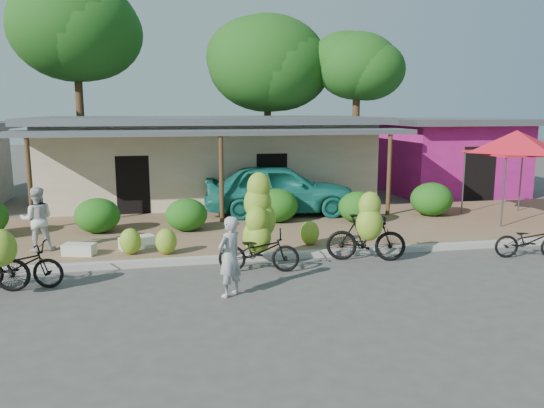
# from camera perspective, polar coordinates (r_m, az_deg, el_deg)

# --- Properties ---
(ground) EXTENTS (100.00, 100.00, 0.00)m
(ground) POSITION_cam_1_polar(r_m,az_deg,el_deg) (11.07, -1.93, -8.98)
(ground) COLOR #464341
(ground) RESTS_ON ground
(sidewalk) EXTENTS (60.00, 6.00, 0.12)m
(sidewalk) POSITION_cam_1_polar(r_m,az_deg,el_deg) (15.82, -4.95, -2.94)
(sidewalk) COLOR #8B664A
(sidewalk) RESTS_ON ground
(curb) EXTENTS (60.00, 0.25, 0.15)m
(curb) POSITION_cam_1_polar(r_m,az_deg,el_deg) (12.94, -3.41, -5.82)
(curb) COLOR #A8A399
(curb) RESTS_ON ground
(shop_main) EXTENTS (13.00, 8.50, 3.35)m
(shop_main) POSITION_cam_1_polar(r_m,az_deg,el_deg) (21.41, -6.86, 4.94)
(shop_main) COLOR beige
(shop_main) RESTS_ON ground
(shop_pink) EXTENTS (6.00, 6.00, 3.25)m
(shop_pink) POSITION_cam_1_polar(r_m,az_deg,el_deg) (24.64, 18.36, 5.05)
(shop_pink) COLOR #C21D7F
(shop_pink) RESTS_ON ground
(tree_far_center) EXTENTS (5.89, 5.83, 9.54)m
(tree_far_center) POSITION_cam_1_polar(r_m,az_deg,el_deg) (26.99, -20.81, 17.32)
(tree_far_center) COLOR #4E311F
(tree_far_center) RESTS_ON ground
(tree_center_right) EXTENTS (6.04, 5.99, 8.29)m
(tree_center_right) POSITION_cam_1_polar(r_m,az_deg,el_deg) (27.51, -0.94, 15.06)
(tree_center_right) COLOR #4E311F
(tree_center_right) RESTS_ON ground
(tree_near_right) EXTENTS (4.20, 4.00, 7.35)m
(tree_near_right) POSITION_cam_1_polar(r_m,az_deg,el_deg) (26.61, 8.68, 14.63)
(tree_near_right) COLOR #4E311F
(tree_near_right) RESTS_ON ground
(hedge_1) EXTENTS (1.29, 1.16, 1.01)m
(hedge_1) POSITION_cam_1_polar(r_m,az_deg,el_deg) (16.04, -18.27, -1.18)
(hedge_1) COLOR #225A14
(hedge_1) RESTS_ON sidewalk
(hedge_2) EXTENTS (1.22, 1.10, 0.95)m
(hedge_2) POSITION_cam_1_polar(r_m,az_deg,el_deg) (15.68, -9.18, -1.15)
(hedge_2) COLOR #225A14
(hedge_2) RESTS_ON sidewalk
(hedge_3) EXTENTS (1.36, 1.22, 1.06)m
(hedge_3) POSITION_cam_1_polar(r_m,az_deg,el_deg) (16.68, 0.49, -0.16)
(hedge_3) COLOR #225A14
(hedge_3) RESTS_ON sidewalk
(hedge_4) EXTENTS (1.26, 1.14, 0.98)m
(hedge_4) POSITION_cam_1_polar(r_m,az_deg,el_deg) (16.85, 9.26, -0.32)
(hedge_4) COLOR #225A14
(hedge_4) RESTS_ON sidewalk
(hedge_5) EXTENTS (1.42, 1.28, 1.11)m
(hedge_5) POSITION_cam_1_polar(r_m,az_deg,el_deg) (18.49, 16.79, 0.50)
(hedge_5) COLOR #225A14
(hedge_5) RESTS_ON sidewalk
(red_canopy) EXTENTS (3.50, 3.50, 2.86)m
(red_canopy) POSITION_cam_1_polar(r_m,az_deg,el_deg) (18.78, 24.79, 6.10)
(red_canopy) COLOR #59595E
(red_canopy) RESTS_ON sidewalk
(bike_far_left) EXTENTS (1.92, 1.36, 1.38)m
(bike_far_left) POSITION_cam_1_polar(r_m,az_deg,el_deg) (11.97, -25.88, -5.70)
(bike_far_left) COLOR black
(bike_far_left) RESTS_ON ground
(bike_center) EXTENTS (1.91, 1.32, 2.21)m
(bike_center) POSITION_cam_1_polar(r_m,az_deg,el_deg) (12.15, -1.44, -3.05)
(bike_center) COLOR black
(bike_center) RESTS_ON ground
(bike_right) EXTENTS (1.98, 1.41, 1.79)m
(bike_right) POSITION_cam_1_polar(r_m,az_deg,el_deg) (12.83, 10.17, -3.04)
(bike_right) COLOR black
(bike_right) RESTS_ON ground
(bike_far_right) EXTENTS (1.77, 0.99, 0.88)m
(bike_far_right) POSITION_cam_1_polar(r_m,az_deg,el_deg) (14.55, 25.98, -3.56)
(bike_far_right) COLOR black
(bike_far_right) RESTS_ON ground
(loose_banana_a) EXTENTS (0.52, 0.44, 0.65)m
(loose_banana_a) POSITION_cam_1_polar(r_m,az_deg,el_deg) (13.44, -14.99, -3.91)
(loose_banana_a) COLOR #95A92A
(loose_banana_a) RESTS_ON sidewalk
(loose_banana_b) EXTENTS (0.52, 0.44, 0.65)m
(loose_banana_b) POSITION_cam_1_polar(r_m,az_deg,el_deg) (13.24, -11.32, -3.97)
(loose_banana_b) COLOR #95A92A
(loose_banana_b) RESTS_ON sidewalk
(loose_banana_c) EXTENTS (0.51, 0.43, 0.63)m
(loose_banana_c) POSITION_cam_1_polar(r_m,az_deg,el_deg) (13.94, 4.08, -3.12)
(loose_banana_c) COLOR #95A92A
(loose_banana_c) RESTS_ON sidewalk
(sack_near) EXTENTS (0.94, 0.68, 0.30)m
(sack_near) POSITION_cam_1_polar(r_m,az_deg,el_deg) (14.04, -14.33, -4.01)
(sack_near) COLOR silver
(sack_near) RESTS_ON sidewalk
(sack_far) EXTENTS (0.82, 0.57, 0.28)m
(sack_far) POSITION_cam_1_polar(r_m,az_deg,el_deg) (13.80, -20.02, -4.61)
(sack_far) COLOR silver
(sack_far) RESTS_ON sidewalk
(vendor) EXTENTS (0.69, 0.67, 1.60)m
(vendor) POSITION_cam_1_polar(r_m,az_deg,el_deg) (10.40, -4.57, -5.65)
(vendor) COLOR #9B9B9B
(vendor) RESTS_ON ground
(bystander) EXTENTS (0.87, 0.72, 1.62)m
(bystander) POSITION_cam_1_polar(r_m,az_deg,el_deg) (14.46, -23.94, -1.50)
(bystander) COLOR silver
(bystander) RESTS_ON sidewalk
(teal_van) EXTENTS (5.22, 2.51, 1.72)m
(teal_van) POSITION_cam_1_polar(r_m,az_deg,el_deg) (17.92, 0.80, 1.63)
(teal_van) COLOR #197366
(teal_van) RESTS_ON sidewalk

